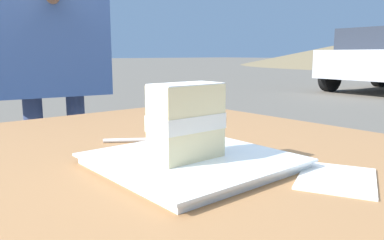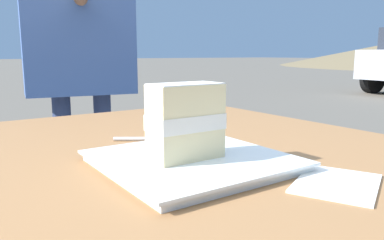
# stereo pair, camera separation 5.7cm
# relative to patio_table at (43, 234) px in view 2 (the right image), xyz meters

# --- Properties ---
(patio_table) EXTENTS (1.36, 0.99, 0.76)m
(patio_table) POSITION_rel_patio_table_xyz_m (0.00, 0.00, 0.00)
(patio_table) COLOR olive
(patio_table) RESTS_ON ground
(dessert_plate) EXTENTS (0.27, 0.27, 0.02)m
(dessert_plate) POSITION_rel_patio_table_xyz_m (0.20, -0.10, 0.11)
(dessert_plate) COLOR white
(dessert_plate) RESTS_ON patio_table
(cake_slice) EXTENTS (0.11, 0.06, 0.11)m
(cake_slice) POSITION_rel_patio_table_xyz_m (0.19, -0.11, 0.17)
(cake_slice) COLOR beige
(cake_slice) RESTS_ON dessert_plate
(dessert_fork) EXTENTS (0.15, 0.11, 0.01)m
(dessert_fork) POSITION_rel_patio_table_xyz_m (0.25, 0.07, 0.10)
(dessert_fork) COLOR silver
(dessert_fork) RESTS_ON patio_table
(paper_napkin) EXTENTS (0.16, 0.15, 0.00)m
(paper_napkin) POSITION_rel_patio_table_xyz_m (0.32, -0.28, 0.10)
(paper_napkin) COLOR silver
(paper_napkin) RESTS_ON patio_table
(diner_person) EXTENTS (0.44, 0.56, 1.53)m
(diner_person) POSITION_rel_patio_table_xyz_m (0.37, 0.93, 0.36)
(diner_person) COLOR navy
(diner_person) RESTS_ON ground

